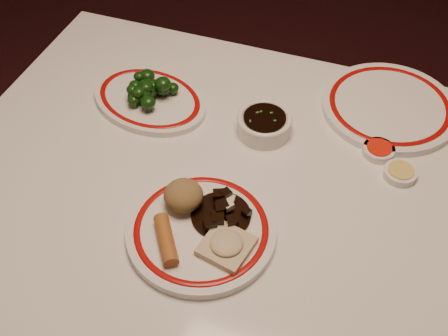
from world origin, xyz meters
TOP-DOWN VIEW (x-y plane):
  - dining_table at (0.00, 0.00)m, footprint 1.20×0.90m
  - main_plate at (-0.04, -0.11)m, footprint 0.31×0.31m
  - rice_mound at (-0.09, -0.08)m, footprint 0.07×0.07m
  - spring_roll at (-0.09, -0.17)m, footprint 0.08×0.10m
  - fried_wonton at (0.01, -0.14)m, footprint 0.10×0.10m
  - stirfry_heap at (-0.02, -0.08)m, footprint 0.11×0.11m
  - broccoli_plate at (-0.28, 0.18)m, footprint 0.31×0.28m
  - broccoli_pile at (-0.28, 0.18)m, footprint 0.10×0.12m
  - soy_bowl at (-0.01, 0.17)m, footprint 0.11×0.11m
  - sweet_sour_dish at (0.22, 0.19)m, footprint 0.06×0.06m
  - mustard_dish at (0.27, 0.14)m, footprint 0.06×0.06m
  - far_plate at (0.22, 0.33)m, footprint 0.36×0.36m

SIDE VIEW (x-z plane):
  - dining_table at x=0.00m, z-range 0.28..1.03m
  - sweet_sour_dish at x=0.22m, z-range 0.75..0.77m
  - mustard_dish at x=0.27m, z-range 0.75..0.77m
  - broccoli_plate at x=-0.28m, z-range 0.75..0.77m
  - far_plate at x=0.22m, z-range 0.75..0.77m
  - main_plate at x=-0.04m, z-range 0.75..0.77m
  - soy_bowl at x=-0.01m, z-range 0.75..0.79m
  - stirfry_heap at x=-0.02m, z-range 0.76..0.79m
  - fried_wonton at x=0.01m, z-range 0.77..0.79m
  - spring_roll at x=-0.09m, z-range 0.77..0.79m
  - broccoli_pile at x=-0.28m, z-range 0.76..0.82m
  - rice_mound at x=-0.09m, z-range 0.77..0.82m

